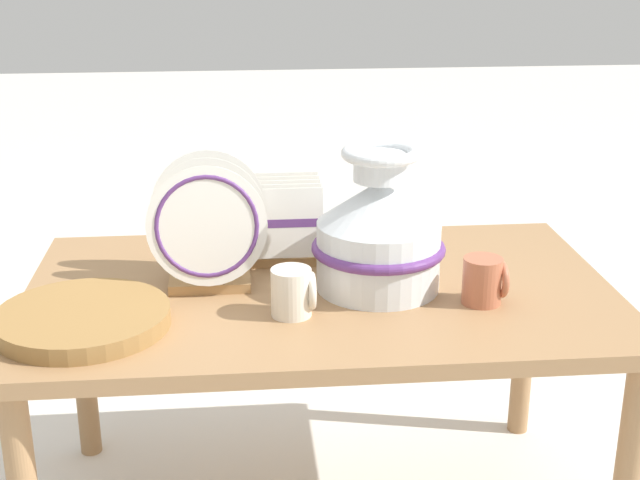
# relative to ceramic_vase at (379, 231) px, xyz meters

# --- Properties ---
(display_table) EXTENTS (1.29, 0.77, 0.60)m
(display_table) POSITION_rel_ceramic_vase_xyz_m (-0.13, 0.01, -0.20)
(display_table) COLOR #9E754C
(display_table) RESTS_ON ground_plane
(ceramic_vase) EXTENTS (0.29, 0.29, 0.32)m
(ceramic_vase) POSITION_rel_ceramic_vase_xyz_m (0.00, 0.00, 0.00)
(ceramic_vase) COLOR silver
(ceramic_vase) RESTS_ON display_table
(dish_rack_round_plates) EXTENTS (0.26, 0.19, 0.28)m
(dish_rack_round_plates) POSITION_rel_ceramic_vase_xyz_m (-0.37, 0.05, -0.01)
(dish_rack_round_plates) COLOR tan
(dish_rack_round_plates) RESTS_ON display_table
(dish_rack_square_plates) EXTENTS (0.18, 0.17, 0.19)m
(dish_rack_square_plates) POSITION_rel_ceramic_vase_xyz_m (-0.19, 0.22, -0.06)
(dish_rack_square_plates) COLOR tan
(dish_rack_square_plates) RESTS_ON display_table
(wicker_charger_stack) EXTENTS (0.35, 0.35, 0.04)m
(wicker_charger_stack) POSITION_rel_ceramic_vase_xyz_m (-0.61, -0.15, -0.11)
(wicker_charger_stack) COLOR olive
(wicker_charger_stack) RESTS_ON display_table
(mug_terracotta_glaze) EXTENTS (0.09, 0.08, 0.10)m
(mug_terracotta_glaze) POSITION_rel_ceramic_vase_xyz_m (0.21, -0.10, -0.08)
(mug_terracotta_glaze) COLOR #B76647
(mug_terracotta_glaze) RESTS_ON display_table
(mug_cream_glaze) EXTENTS (0.09, 0.08, 0.10)m
(mug_cream_glaze) POSITION_rel_ceramic_vase_xyz_m (-0.19, -0.13, -0.08)
(mug_cream_glaze) COLOR silver
(mug_cream_glaze) RESTS_ON display_table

